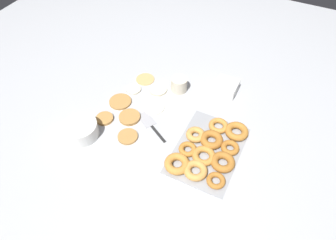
# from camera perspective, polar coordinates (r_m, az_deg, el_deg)

# --- Properties ---
(ground_plane) EXTENTS (3.00, 3.00, 0.00)m
(ground_plane) POSITION_cam_1_polar(r_m,az_deg,el_deg) (1.55, -2.71, 1.71)
(ground_plane) COLOR #B2B5BA
(pancake_0) EXTENTS (0.11, 0.11, 0.01)m
(pancake_0) POSITION_cam_1_polar(r_m,az_deg,el_deg) (1.57, -2.70, 2.49)
(pancake_0) COLOR silver
(pancake_0) RESTS_ON ground_plane
(pancake_1) EXTENTS (0.11, 0.11, 0.02)m
(pancake_1) POSITION_cam_1_polar(r_m,az_deg,el_deg) (1.53, -7.33, 0.55)
(pancake_1) COLOR #B27F42
(pancake_1) RESTS_ON ground_plane
(pancake_2) EXTENTS (0.10, 0.10, 0.01)m
(pancake_2) POSITION_cam_1_polar(r_m,az_deg,el_deg) (1.66, -1.90, 5.76)
(pancake_2) COLOR beige
(pancake_2) RESTS_ON ground_plane
(pancake_3) EXTENTS (0.08, 0.08, 0.01)m
(pancake_3) POSITION_cam_1_polar(r_m,az_deg,el_deg) (1.67, -6.60, 5.83)
(pancake_3) COLOR beige
(pancake_3) RESTS_ON ground_plane
(pancake_4) EXTENTS (0.10, 0.10, 0.01)m
(pancake_4) POSITION_cam_1_polar(r_m,az_deg,el_deg) (1.45, -7.67, -3.13)
(pancake_4) COLOR #B27F42
(pancake_4) RESTS_ON ground_plane
(pancake_5) EXTENTS (0.12, 0.12, 0.01)m
(pancake_5) POSITION_cam_1_polar(r_m,az_deg,el_deg) (1.61, -9.08, 3.48)
(pancake_5) COLOR #B27F42
(pancake_5) RESTS_ON ground_plane
(pancake_6) EXTENTS (0.10, 0.10, 0.01)m
(pancake_6) POSITION_cam_1_polar(r_m,az_deg,el_deg) (1.73, -4.36, 7.79)
(pancake_6) COLOR tan
(pancake_6) RESTS_ON ground_plane
(pancake_7) EXTENTS (0.09, 0.09, 0.02)m
(pancake_7) POSITION_cam_1_polar(r_m,az_deg,el_deg) (1.54, -11.98, 0.29)
(pancake_7) COLOR #B27F42
(pancake_7) RESTS_ON ground_plane
(donut_tray) EXTENTS (0.41, 0.29, 0.04)m
(donut_tray) POSITION_cam_1_polar(r_m,az_deg,el_deg) (1.39, 7.75, -5.68)
(donut_tray) COLOR #93969B
(donut_tray) RESTS_ON ground_plane
(batter_bowl) EXTENTS (0.16, 0.16, 0.07)m
(batter_bowl) POSITION_cam_1_polar(r_m,az_deg,el_deg) (1.48, -16.28, -1.79)
(batter_bowl) COLOR white
(batter_bowl) RESTS_ON ground_plane
(container_stack) EXTENTS (0.11, 0.12, 0.07)m
(container_stack) POSITION_cam_1_polar(r_m,az_deg,el_deg) (1.66, 11.02, 6.15)
(container_stack) COLOR white
(container_stack) RESTS_ON ground_plane
(paper_cup) EXTENTS (0.09, 0.09, 0.08)m
(paper_cup) POSITION_cam_1_polar(r_m,az_deg,el_deg) (1.64, 2.12, 6.79)
(paper_cup) COLOR beige
(paper_cup) RESTS_ON ground_plane
(spatula) EXTENTS (0.14, 0.21, 0.01)m
(spatula) POSITION_cam_1_polar(r_m,az_deg,el_deg) (1.50, -3.67, -0.48)
(spatula) COLOR black
(spatula) RESTS_ON ground_plane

